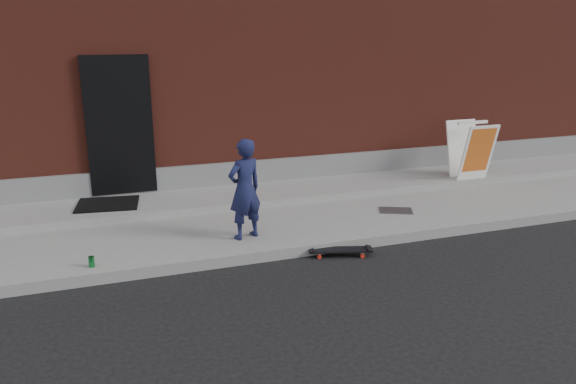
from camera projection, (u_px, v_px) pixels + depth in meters
name	position (u px, v px, depth m)	size (l,w,h in m)	color
ground	(339.00, 252.00, 7.62)	(80.00, 80.00, 0.00)	black
sidewalk	(301.00, 214.00, 8.96)	(20.00, 3.00, 0.15)	gray
apron	(283.00, 191.00, 9.74)	(20.00, 1.20, 0.10)	gray
building	(220.00, 47.00, 13.26)	(20.00, 8.10, 5.00)	maroon
child	(245.00, 189.00, 7.54)	(0.50, 0.33, 1.38)	#181C43
skateboard	(340.00, 250.00, 7.48)	(0.85, 0.44, 0.09)	red
pizza_sign	(471.00, 150.00, 10.30)	(0.64, 0.75, 1.05)	white
soda_can	(92.00, 262.00, 6.76)	(0.07, 0.07, 0.13)	#198035
doormat	(108.00, 204.00, 8.82)	(0.93, 0.75, 0.03)	black
utility_plate	(396.00, 210.00, 8.85)	(0.51, 0.33, 0.02)	#515055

